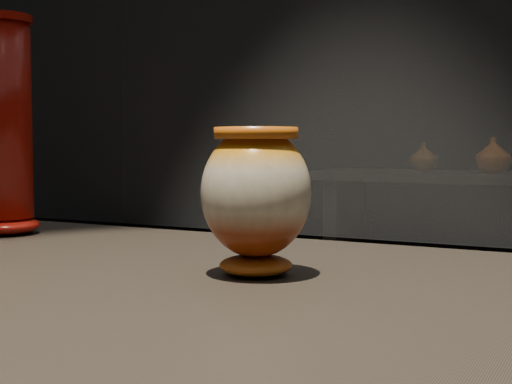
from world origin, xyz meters
TOP-DOWN VIEW (x-y plane):
  - main_vase at (0.08, 0.06)m, footprint 0.18×0.18m
  - tall_vase at (-0.50, 0.21)m, footprint 0.16×0.16m
  - back_shelf at (-0.15, 3.30)m, footprint 2.00×0.60m
  - back_vase_left at (-0.54, 3.34)m, footprint 0.20×0.20m
  - back_vase_mid at (-0.15, 3.27)m, footprint 0.26×0.26m

SIDE VIEW (x-z plane):
  - back_shelf at x=-0.15m, z-range 0.19..1.09m
  - back_vase_left at x=-0.54m, z-range 0.90..1.06m
  - back_vase_mid at x=-0.15m, z-range 0.90..1.09m
  - main_vase at x=0.08m, z-range 0.91..1.09m
  - tall_vase at x=-0.50m, z-range 0.89..1.28m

